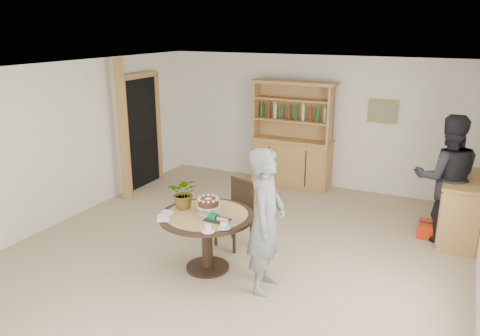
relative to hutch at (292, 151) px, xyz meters
name	(u,v)px	position (x,y,z in m)	size (l,w,h in m)	color
ground	(230,258)	(0.30, -3.24, -0.69)	(7.00, 7.00, 0.00)	tan
room_shell	(230,132)	(0.30, -3.23, 1.05)	(6.04, 7.04, 2.52)	white
doorway	(141,130)	(-2.63, -1.24, 0.42)	(0.13, 1.10, 2.18)	black
pine_post	(123,132)	(-2.40, -2.04, 0.56)	(0.12, 0.12, 2.50)	tan
hutch	(292,151)	(0.00, 0.00, 0.00)	(1.62, 0.54, 2.04)	tan
sideboard	(461,209)	(3.04, -1.24, -0.22)	(0.54, 1.26, 0.94)	tan
dining_table	(207,225)	(0.16, -3.62, -0.08)	(1.20, 1.20, 0.76)	black
dining_chair	(237,209)	(0.19, -2.79, -0.15)	(0.52, 0.52, 0.95)	black
birthday_cake	(208,203)	(0.16, -3.57, 0.19)	(0.30, 0.30, 0.20)	white
flower_vase	(184,193)	(-0.19, -3.57, 0.28)	(0.38, 0.33, 0.42)	#3F7233
gift_tray	(217,218)	(0.38, -3.75, 0.10)	(0.30, 0.20, 0.08)	black
coffee_cup_a	(224,225)	(0.56, -3.90, 0.11)	(0.15, 0.15, 0.09)	white
coffee_cup_b	(208,229)	(0.44, -4.07, 0.11)	(0.15, 0.15, 0.08)	white
napkins	(165,216)	(-0.25, -3.93, 0.09)	(0.24, 0.33, 0.03)	white
teen_boy	(266,221)	(1.01, -3.72, 0.17)	(0.63, 0.41, 1.73)	slate
adult_person	(446,178)	(2.80, -1.34, 0.24)	(0.90, 0.70, 1.86)	black
red_suitcase	(439,231)	(2.80, -1.32, -0.59)	(0.61, 0.41, 0.21)	red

